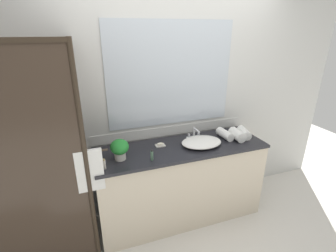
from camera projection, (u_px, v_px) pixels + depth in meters
name	position (u px, v px, depth m)	size (l,w,h in m)	color
ground_plane	(180.00, 215.00, 2.90)	(8.00, 8.00, 0.00)	silver
wall_back_with_mirror	(170.00, 100.00, 2.72)	(4.40, 0.06, 2.60)	silver
vanity_cabinet	(180.00, 182.00, 2.74)	(1.80, 0.58, 0.90)	beige
shower_enclosure	(44.00, 166.00, 1.96)	(1.20, 0.59, 2.00)	#2D2319
sink_basin	(202.00, 142.00, 2.59)	(0.43, 0.33, 0.06)	white
faucet	(194.00, 135.00, 2.74)	(0.17, 0.15, 0.13)	silver
potted_plant	(120.00, 148.00, 2.27)	(0.17, 0.17, 0.20)	beige
soap_dish	(160.00, 145.00, 2.57)	(0.10, 0.07, 0.04)	silver
amenity_bottle_shampoo	(152.00, 155.00, 2.28)	(0.03, 0.03, 0.10)	#4C7056
amenity_bottle_conditioner	(104.00, 164.00, 2.14)	(0.03, 0.03, 0.09)	silver
rolled_towel_near_edge	(244.00, 133.00, 2.77)	(0.10, 0.10, 0.21)	white
rolled_towel_middle	(237.00, 135.00, 2.71)	(0.11, 0.11, 0.21)	white
rolled_towel_far_edge	(225.00, 134.00, 2.74)	(0.09, 0.09, 0.23)	white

